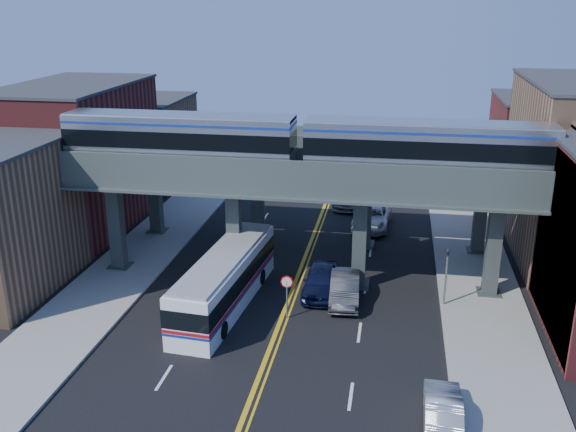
{
  "coord_description": "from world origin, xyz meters",
  "views": [
    {
      "loc": [
        5.94,
        -29.26,
        17.39
      ],
      "look_at": [
        -0.39,
        7.31,
        4.66
      ],
      "focal_mm": 40.0,
      "sensor_mm": 36.0,
      "label": 1
    }
  ],
  "objects_px": {
    "car_lane_d": "(351,194)",
    "transit_bus": "(225,281)",
    "transit_train": "(428,147)",
    "traffic_signal": "(446,271)",
    "car_lane_c": "(372,217)",
    "car_parked_curb": "(443,409)",
    "car_lane_a": "(321,281)",
    "stop_sign": "(287,290)",
    "car_lane_b": "(345,288)"
  },
  "relations": [
    {
      "from": "car_lane_d",
      "to": "transit_bus",
      "type": "bearing_deg",
      "value": -102.32
    },
    {
      "from": "transit_train",
      "to": "traffic_signal",
      "type": "relative_size",
      "value": 10.8
    },
    {
      "from": "transit_bus",
      "to": "car_lane_d",
      "type": "relative_size",
      "value": 1.92
    },
    {
      "from": "traffic_signal",
      "to": "transit_bus",
      "type": "bearing_deg",
      "value": -171.06
    },
    {
      "from": "car_lane_c",
      "to": "car_parked_curb",
      "type": "relative_size",
      "value": 1.33
    },
    {
      "from": "car_lane_a",
      "to": "car_parked_curb",
      "type": "distance_m",
      "value": 13.59
    },
    {
      "from": "stop_sign",
      "to": "car_lane_a",
      "type": "bearing_deg",
      "value": 66.79
    },
    {
      "from": "stop_sign",
      "to": "car_lane_a",
      "type": "xyz_separation_m",
      "value": [
        1.5,
        3.5,
        -0.91
      ]
    },
    {
      "from": "stop_sign",
      "to": "traffic_signal",
      "type": "distance_m",
      "value": 9.41
    },
    {
      "from": "transit_bus",
      "to": "car_lane_d",
      "type": "height_order",
      "value": "transit_bus"
    },
    {
      "from": "stop_sign",
      "to": "traffic_signal",
      "type": "bearing_deg",
      "value": 18.63
    },
    {
      "from": "stop_sign",
      "to": "car_lane_c",
      "type": "distance_m",
      "value": 16.76
    },
    {
      "from": "transit_train",
      "to": "car_parked_curb",
      "type": "relative_size",
      "value": 9.95
    },
    {
      "from": "car_lane_a",
      "to": "car_parked_curb",
      "type": "bearing_deg",
      "value": -60.25
    },
    {
      "from": "car_lane_a",
      "to": "transit_bus",
      "type": "bearing_deg",
      "value": -154.77
    },
    {
      "from": "car_parked_curb",
      "to": "transit_bus",
      "type": "bearing_deg",
      "value": -36.51
    },
    {
      "from": "transit_train",
      "to": "car_parked_curb",
      "type": "height_order",
      "value": "transit_train"
    },
    {
      "from": "car_lane_d",
      "to": "car_lane_b",
      "type": "bearing_deg",
      "value": -83.43
    },
    {
      "from": "car_lane_c",
      "to": "car_lane_d",
      "type": "bearing_deg",
      "value": 114.42
    },
    {
      "from": "car_lane_b",
      "to": "car_parked_curb",
      "type": "bearing_deg",
      "value": -68.48
    },
    {
      "from": "car_lane_b",
      "to": "car_lane_d",
      "type": "relative_size",
      "value": 0.79
    },
    {
      "from": "car_lane_a",
      "to": "car_parked_curb",
      "type": "xyz_separation_m",
      "value": [
        6.7,
        -11.82,
        -0.12
      ]
    },
    {
      "from": "transit_bus",
      "to": "car_lane_b",
      "type": "xyz_separation_m",
      "value": [
        6.92,
        1.75,
        -0.76
      ]
    },
    {
      "from": "traffic_signal",
      "to": "car_lane_c",
      "type": "xyz_separation_m",
      "value": [
        -4.9,
        13.25,
        -1.48
      ]
    },
    {
      "from": "car_lane_a",
      "to": "car_lane_d",
      "type": "bearing_deg",
      "value": 89.0
    },
    {
      "from": "transit_train",
      "to": "stop_sign",
      "type": "xyz_separation_m",
      "value": [
        -7.43,
        -5.0,
        -7.39
      ]
    },
    {
      "from": "car_lane_c",
      "to": "car_lane_d",
      "type": "distance_m",
      "value": 5.99
    },
    {
      "from": "stop_sign",
      "to": "car_lane_b",
      "type": "distance_m",
      "value": 4.21
    },
    {
      "from": "transit_train",
      "to": "transit_bus",
      "type": "height_order",
      "value": "transit_train"
    },
    {
      "from": "car_lane_d",
      "to": "traffic_signal",
      "type": "bearing_deg",
      "value": -66.49
    },
    {
      "from": "traffic_signal",
      "to": "transit_bus",
      "type": "relative_size",
      "value": 0.34
    },
    {
      "from": "transit_train",
      "to": "car_lane_d",
      "type": "xyz_separation_m",
      "value": [
        -5.54,
        16.85,
        -8.24
      ]
    },
    {
      "from": "transit_train",
      "to": "car_lane_a",
      "type": "distance_m",
      "value": 10.31
    },
    {
      "from": "car_lane_c",
      "to": "car_parked_curb",
      "type": "height_order",
      "value": "car_lane_c"
    },
    {
      "from": "car_lane_b",
      "to": "car_lane_d",
      "type": "bearing_deg",
      "value": 90.02
    },
    {
      "from": "car_lane_b",
      "to": "car_lane_c",
      "type": "distance_m",
      "value": 13.54
    },
    {
      "from": "traffic_signal",
      "to": "car_lane_a",
      "type": "height_order",
      "value": "traffic_signal"
    },
    {
      "from": "traffic_signal",
      "to": "car_lane_d",
      "type": "relative_size",
      "value": 0.65
    },
    {
      "from": "stop_sign",
      "to": "car_parked_curb",
      "type": "height_order",
      "value": "stop_sign"
    },
    {
      "from": "transit_bus",
      "to": "car_lane_a",
      "type": "distance_m",
      "value": 5.97
    },
    {
      "from": "car_lane_a",
      "to": "car_lane_d",
      "type": "xyz_separation_m",
      "value": [
        0.39,
        18.36,
        0.06
      ]
    },
    {
      "from": "transit_train",
      "to": "car_lane_c",
      "type": "xyz_separation_m",
      "value": [
        -3.42,
        11.25,
        -8.33
      ]
    },
    {
      "from": "transit_bus",
      "to": "car_lane_b",
      "type": "bearing_deg",
      "value": -70.91
    },
    {
      "from": "stop_sign",
      "to": "transit_bus",
      "type": "relative_size",
      "value": 0.22
    },
    {
      "from": "transit_train",
      "to": "car_parked_curb",
      "type": "distance_m",
      "value": 15.78
    },
    {
      "from": "stop_sign",
      "to": "traffic_signal",
      "type": "xyz_separation_m",
      "value": [
        8.9,
        3.0,
        0.54
      ]
    },
    {
      "from": "traffic_signal",
      "to": "stop_sign",
      "type": "bearing_deg",
      "value": -161.37
    },
    {
      "from": "transit_bus",
      "to": "car_lane_b",
      "type": "distance_m",
      "value": 7.17
    },
    {
      "from": "transit_bus",
      "to": "car_lane_b",
      "type": "relative_size",
      "value": 2.44
    },
    {
      "from": "car_parked_curb",
      "to": "car_lane_b",
      "type": "bearing_deg",
      "value": -63.88
    }
  ]
}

